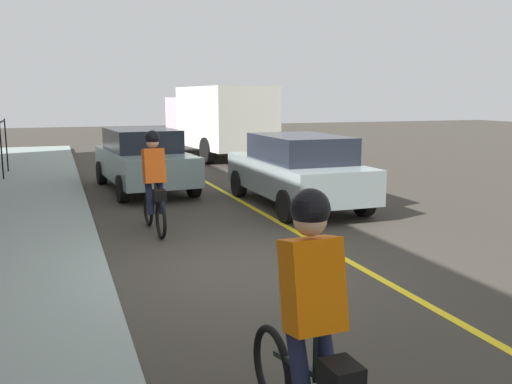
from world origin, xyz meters
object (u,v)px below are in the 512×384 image
object	(u,v)px
cyclist_follow	(310,327)
box_truck_background	(217,119)
parked_sedan_rear	(143,158)
patrol_sedan	(297,169)
cyclist_lead	(154,183)

from	to	relation	value
cyclist_follow	box_truck_background	bearing A→B (deg)	-16.83
parked_sedan_rear	box_truck_background	size ratio (longest dim) A/B	0.66
cyclist_follow	parked_sedan_rear	world-z (taller)	cyclist_follow
patrol_sedan	parked_sedan_rear	world-z (taller)	same
cyclist_follow	patrol_sedan	xyz separation A→B (m)	(7.91, -3.46, -0.09)
parked_sedan_rear	box_truck_background	xyz separation A→B (m)	(6.85, -3.98, 0.73)
patrol_sedan	cyclist_lead	bearing A→B (deg)	112.81
patrol_sedan	box_truck_background	bearing A→B (deg)	-6.09
cyclist_lead	cyclist_follow	size ratio (longest dim) A/B	1.00
cyclist_follow	box_truck_background	world-z (taller)	box_truck_background
cyclist_follow	patrol_sedan	bearing A→B (deg)	-26.27
patrol_sedan	box_truck_background	distance (m)	10.26
cyclist_lead	patrol_sedan	size ratio (longest dim) A/B	0.41
cyclist_lead	parked_sedan_rear	bearing A→B (deg)	-8.85
box_truck_background	cyclist_follow	bearing A→B (deg)	160.51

